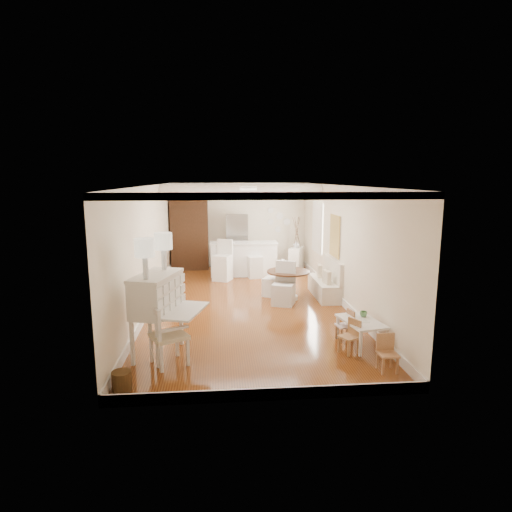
{
  "coord_description": "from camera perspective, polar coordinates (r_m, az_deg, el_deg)",
  "views": [
    {
      "loc": [
        -0.64,
        -9.8,
        2.98
      ],
      "look_at": [
        0.24,
        0.3,
        1.11
      ],
      "focal_mm": 30.0,
      "sensor_mm": 36.0,
      "label": 1
    }
  ],
  "objects": [
    {
      "name": "slip_chair_far",
      "position": [
        10.87,
        2.31,
        -2.95
      ],
      "size": [
        0.61,
        0.6,
        0.93
      ],
      "primitive_type": "cube",
      "rotation": [
        0.0,
        0.0,
        -2.05
      ],
      "color": "white",
      "rests_on": "ground"
    },
    {
      "name": "kids_table",
      "position": [
        7.99,
        13.76,
        -9.94
      ],
      "size": [
        0.73,
        1.04,
        0.47
      ],
      "primitive_type": "cube",
      "rotation": [
        0.0,
        0.0,
        0.19
      ],
      "color": "white",
      "rests_on": "ground"
    },
    {
      "name": "bar_stool_left",
      "position": [
        12.51,
        -4.5,
        -0.59
      ],
      "size": [
        0.63,
        0.63,
        1.19
      ],
      "primitive_type": "cube",
      "rotation": [
        0.0,
        0.0,
        -0.42
      ],
      "color": "white",
      "rests_on": "ground"
    },
    {
      "name": "secretary_bureau",
      "position": [
        7.45,
        -13.01,
        -7.61
      ],
      "size": [
        1.38,
        1.39,
        1.41
      ],
      "primitive_type": "cube",
      "rotation": [
        0.0,
        0.0,
        -0.29
      ],
      "color": "white",
      "rests_on": "ground"
    },
    {
      "name": "dining_table",
      "position": [
        10.6,
        4.33,
        -3.9
      ],
      "size": [
        1.29,
        1.29,
        0.72
      ],
      "primitive_type": "cylinder",
      "rotation": [
        0.0,
        0.0,
        -0.25
      ],
      "color": "#492917",
      "rests_on": "ground"
    },
    {
      "name": "pencil_cup",
      "position": [
        8.11,
        14.13,
        -7.51
      ],
      "size": [
        0.15,
        0.15,
        0.1
      ],
      "primitive_type": "imported",
      "rotation": [
        0.0,
        0.0,
        0.14
      ],
      "color": "#5C9D5E",
      "rests_on": "kids_table"
    },
    {
      "name": "gustavian_armchair",
      "position": [
        7.1,
        -11.54,
        -10.22
      ],
      "size": [
        0.77,
        0.77,
        1.0
      ],
      "primitive_type": "cube",
      "rotation": [
        0.0,
        0.0,
        2.05
      ],
      "color": "silver",
      "rests_on": "ground"
    },
    {
      "name": "pantry_cabinet",
      "position": [
        14.13,
        -8.84,
        2.87
      ],
      "size": [
        1.2,
        0.6,
        2.3
      ],
      "primitive_type": "cube",
      "color": "#381E11",
      "rests_on": "ground"
    },
    {
      "name": "kids_chair_a",
      "position": [
        7.61,
        12.29,
        -10.43
      ],
      "size": [
        0.39,
        0.39,
        0.6
      ],
      "primitive_type": "cube",
      "rotation": [
        0.0,
        0.0,
        -1.08
      ],
      "color": "tan",
      "rests_on": "ground"
    },
    {
      "name": "branch_vase",
      "position": [
        13.97,
        5.39,
        1.59
      ],
      "size": [
        0.26,
        0.26,
        0.21
      ],
      "primitive_type": "imported",
      "rotation": [
        0.0,
        0.0,
        0.35
      ],
      "color": "silver",
      "rests_on": "sideboard"
    },
    {
      "name": "bar_stool_right",
      "position": [
        12.84,
        -0.16,
        -0.62
      ],
      "size": [
        0.48,
        0.48,
        1.03
      ],
      "primitive_type": "cube",
      "rotation": [
        0.0,
        0.0,
        0.18
      ],
      "color": "white",
      "rests_on": "ground"
    },
    {
      "name": "banquette",
      "position": [
        10.92,
        9.12,
        -2.88
      ],
      "size": [
        0.52,
        1.6,
        0.98
      ],
      "primitive_type": "cube",
      "color": "silver",
      "rests_on": "ground"
    },
    {
      "name": "slip_chair_near",
      "position": [
        10.12,
        3.71,
        -3.71
      ],
      "size": [
        0.63,
        0.64,
        1.02
      ],
      "primitive_type": "cube",
      "rotation": [
        0.0,
        0.0,
        -0.37
      ],
      "color": "silver",
      "rests_on": "ground"
    },
    {
      "name": "sideboard",
      "position": [
        14.03,
        5.4,
        -0.34
      ],
      "size": [
        0.63,
        0.84,
        0.74
      ],
      "primitive_type": "cube",
      "rotation": [
        0.0,
        0.0,
        -0.43
      ],
      "color": "white",
      "rests_on": "ground"
    },
    {
      "name": "kids_chair_c",
      "position": [
        7.08,
        17.17,
        -12.32
      ],
      "size": [
        0.29,
        0.29,
        0.59
      ],
      "primitive_type": "cube",
      "rotation": [
        0.0,
        0.0,
        0.01
      ],
      "color": "#B77E53",
      "rests_on": "ground"
    },
    {
      "name": "breakfast_counter",
      "position": [
        13.15,
        -1.66,
        -0.37
      ],
      "size": [
        2.05,
        0.65,
        1.03
      ],
      "primitive_type": "cube",
      "color": "white",
      "rests_on": "ground"
    },
    {
      "name": "room",
      "position": [
        10.2,
        -1.13,
        4.82
      ],
      "size": [
        9.0,
        9.04,
        2.82
      ],
      "color": "brown",
      "rests_on": "ground"
    },
    {
      "name": "wicker_basket",
      "position": [
        6.59,
        -17.46,
        -15.59
      ],
      "size": [
        0.37,
        0.37,
        0.28
      ],
      "primitive_type": "cylinder",
      "rotation": [
        0.0,
        0.0,
        -0.42
      ],
      "color": "#4E3318",
      "rests_on": "ground"
    },
    {
      "name": "kids_chair_b",
      "position": [
        8.16,
        11.72,
        -9.02
      ],
      "size": [
        0.33,
        0.33,
        0.58
      ],
      "primitive_type": "cube",
      "rotation": [
        0.0,
        0.0,
        -1.39
      ],
      "color": "#A5724B",
      "rests_on": "ground"
    },
    {
      "name": "fridge",
      "position": [
        14.14,
        -1.11,
        1.97
      ],
      "size": [
        0.75,
        0.65,
        1.8
      ],
      "primitive_type": "imported",
      "color": "silver",
      "rests_on": "ground"
    }
  ]
}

